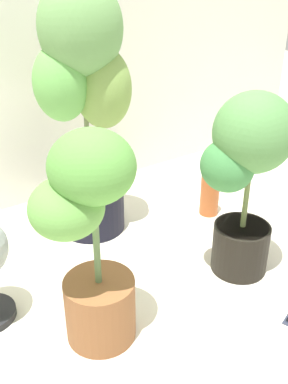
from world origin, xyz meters
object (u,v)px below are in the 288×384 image
(potted_plant_front_right, at_px, (246,169))
(nutrient_bottle, at_px, (210,191))
(potted_plant_back_center, at_px, (84,92))
(potted_plant_front_left, at_px, (89,233))

(potted_plant_front_right, height_order, nutrient_bottle, potted_plant_front_right)
(potted_plant_back_center, distance_m, potted_plant_front_left, 0.67)
(potted_plant_front_left, bearing_deg, nutrient_bottle, 24.22)
(potted_plant_front_right, bearing_deg, potted_plant_back_center, 117.46)
(nutrient_bottle, bearing_deg, potted_plant_front_right, -118.44)
(nutrient_bottle, bearing_deg, potted_plant_front_left, -155.78)
(potted_plant_front_right, xyz_separation_m, nutrient_bottle, (0.20, 0.37, -0.30))
(potted_plant_back_center, height_order, potted_plant_front_left, potted_plant_back_center)
(potted_plant_back_center, bearing_deg, potted_plant_front_right, -62.54)
(potted_plant_back_center, bearing_deg, nutrient_bottle, -22.26)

